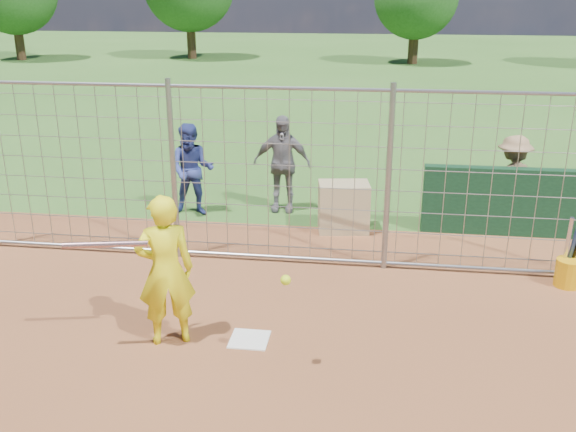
# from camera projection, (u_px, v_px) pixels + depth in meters

# --- Properties ---
(ground) EXTENTS (100.00, 100.00, 0.00)m
(ground) POSITION_uv_depth(u_px,v_px,m) (253.00, 331.00, 7.41)
(ground) COLOR #2D591E
(ground) RESTS_ON ground
(home_plate) EXTENTS (0.43, 0.43, 0.02)m
(home_plate) POSITION_uv_depth(u_px,v_px,m) (249.00, 340.00, 7.22)
(home_plate) COLOR silver
(home_plate) RESTS_ON ground
(dugout_wall) EXTENTS (2.60, 0.20, 1.10)m
(dugout_wall) POSITION_uv_depth(u_px,v_px,m) (506.00, 202.00, 10.14)
(dugout_wall) COLOR #11381E
(dugout_wall) RESTS_ON ground
(batter) EXTENTS (0.74, 0.62, 1.72)m
(batter) POSITION_uv_depth(u_px,v_px,m) (165.00, 271.00, 6.93)
(batter) COLOR yellow
(batter) RESTS_ON ground
(bystander_a) EXTENTS (0.84, 0.69, 1.60)m
(bystander_a) POSITION_uv_depth(u_px,v_px,m) (192.00, 170.00, 10.96)
(bystander_a) COLOR navy
(bystander_a) RESTS_ON ground
(bystander_b) EXTENTS (1.00, 0.42, 1.71)m
(bystander_b) POSITION_uv_depth(u_px,v_px,m) (282.00, 164.00, 11.15)
(bystander_b) COLOR slate
(bystander_b) RESTS_ON ground
(bystander_c) EXTENTS (1.13, 0.95, 1.52)m
(bystander_c) POSITION_uv_depth(u_px,v_px,m) (512.00, 181.00, 10.46)
(bystander_c) COLOR #8B6B4C
(bystander_c) RESTS_ON ground
(equipment_bin) EXTENTS (0.87, 0.66, 0.80)m
(equipment_bin) POSITION_uv_depth(u_px,v_px,m) (343.00, 207.00, 10.36)
(equipment_bin) COLOR tan
(equipment_bin) RESTS_ON ground
(equipment_in_play) EXTENTS (2.35, 0.29, 0.31)m
(equipment_in_play) POSITION_uv_depth(u_px,v_px,m) (148.00, 253.00, 6.46)
(equipment_in_play) COLOR silver
(equipment_in_play) RESTS_ON ground
(bucket_with_bats) EXTENTS (0.34, 0.36, 0.97)m
(bucket_with_bats) POSITION_uv_depth(u_px,v_px,m) (569.00, 269.00, 8.46)
(bucket_with_bats) COLOR #DC9B0B
(bucket_with_bats) RESTS_ON ground
(backstop_fence) EXTENTS (9.08, 0.08, 2.60)m
(backstop_fence) POSITION_uv_depth(u_px,v_px,m) (278.00, 179.00, 8.85)
(backstop_fence) COLOR gray
(backstop_fence) RESTS_ON ground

